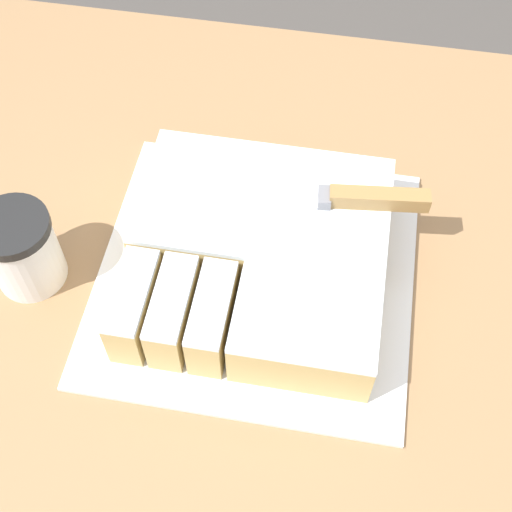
% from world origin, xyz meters
% --- Properties ---
extents(countertop, '(1.40, 1.10, 0.96)m').
position_xyz_m(countertop, '(0.00, 0.00, 0.48)').
color(countertop, '#936D47').
rests_on(countertop, ground_plane).
extents(cake_board, '(0.40, 0.40, 0.01)m').
position_xyz_m(cake_board, '(-0.06, 0.06, 0.96)').
color(cake_board, white).
rests_on(cake_board, countertop).
extents(cake, '(0.32, 0.31, 0.08)m').
position_xyz_m(cake, '(-0.06, 0.06, 1.00)').
color(cake, tan).
rests_on(cake, cake_board).
extents(knife, '(0.29, 0.06, 0.02)m').
position_xyz_m(knife, '(0.05, 0.13, 1.05)').
color(knife, silver).
rests_on(knife, cake).
extents(coffee_cup, '(0.09, 0.09, 0.11)m').
position_xyz_m(coffee_cup, '(-0.35, 0.01, 1.01)').
color(coffee_cup, white).
rests_on(coffee_cup, countertop).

